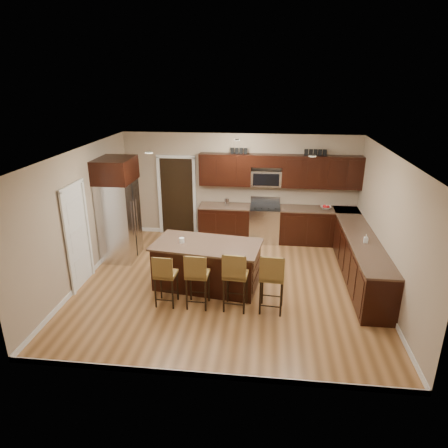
# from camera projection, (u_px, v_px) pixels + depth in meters

# --- Properties ---
(floor) EXTENTS (6.00, 6.00, 0.00)m
(floor) POSITION_uv_depth(u_px,v_px,m) (228.00, 284.00, 8.20)
(floor) COLOR #A06D3F
(floor) RESTS_ON ground
(ceiling) EXTENTS (6.00, 6.00, 0.00)m
(ceiling) POSITION_uv_depth(u_px,v_px,m) (229.00, 153.00, 7.26)
(ceiling) COLOR silver
(ceiling) RESTS_ON wall_back
(wall_back) EXTENTS (6.00, 0.00, 6.00)m
(wall_back) POSITION_uv_depth(u_px,v_px,m) (239.00, 186.00, 10.29)
(wall_back) COLOR tan
(wall_back) RESTS_ON floor
(wall_left) EXTENTS (0.00, 5.50, 5.50)m
(wall_left) POSITION_uv_depth(u_px,v_px,m) (81.00, 217.00, 8.05)
(wall_left) COLOR tan
(wall_left) RESTS_ON floor
(wall_right) EXTENTS (0.00, 5.50, 5.50)m
(wall_right) POSITION_uv_depth(u_px,v_px,m) (389.00, 229.00, 7.41)
(wall_right) COLOR tan
(wall_right) RESTS_ON floor
(base_cabinets) EXTENTS (4.02, 3.96, 0.92)m
(base_cabinets) POSITION_uv_depth(u_px,v_px,m) (317.00, 241.00, 9.18)
(base_cabinets) COLOR black
(base_cabinets) RESTS_ON floor
(upper_cabinets) EXTENTS (4.00, 0.33, 0.80)m
(upper_cabinets) POSITION_uv_depth(u_px,v_px,m) (281.00, 170.00, 9.86)
(upper_cabinets) COLOR black
(upper_cabinets) RESTS_ON wall_back
(range) EXTENTS (0.76, 0.64, 1.11)m
(range) POSITION_uv_depth(u_px,v_px,m) (264.00, 223.00, 10.25)
(range) COLOR silver
(range) RESTS_ON floor
(microwave) EXTENTS (0.76, 0.31, 0.40)m
(microwave) POSITION_uv_depth(u_px,v_px,m) (266.00, 178.00, 9.99)
(microwave) COLOR silver
(microwave) RESTS_ON upper_cabinets
(doorway) EXTENTS (0.85, 0.03, 2.06)m
(doorway) POSITION_uv_depth(u_px,v_px,m) (177.00, 196.00, 10.57)
(doorway) COLOR black
(doorway) RESTS_ON floor
(pantry_door) EXTENTS (0.03, 0.80, 2.04)m
(pantry_door) POSITION_uv_depth(u_px,v_px,m) (77.00, 238.00, 7.88)
(pantry_door) COLOR white
(pantry_door) RESTS_ON floor
(letter_decor) EXTENTS (2.20, 0.03, 0.15)m
(letter_decor) POSITION_uv_depth(u_px,v_px,m) (276.00, 152.00, 9.72)
(letter_decor) COLOR black
(letter_decor) RESTS_ON upper_cabinets
(island) EXTENTS (2.23, 1.37, 0.92)m
(island) POSITION_uv_depth(u_px,v_px,m) (207.00, 266.00, 8.02)
(island) COLOR black
(island) RESTS_ON floor
(stool_left) EXTENTS (0.40, 0.40, 1.02)m
(stool_left) POSITION_uv_depth(u_px,v_px,m) (165.00, 275.00, 7.24)
(stool_left) COLOR olive
(stool_left) RESTS_ON floor
(stool_mid) EXTENTS (0.41, 0.41, 1.08)m
(stool_mid) POSITION_uv_depth(u_px,v_px,m) (197.00, 275.00, 7.16)
(stool_mid) COLOR olive
(stool_mid) RESTS_ON floor
(stool_right) EXTENTS (0.46, 0.46, 1.14)m
(stool_right) POSITION_uv_depth(u_px,v_px,m) (235.00, 275.00, 7.07)
(stool_right) COLOR olive
(stool_right) RESTS_ON floor
(refrigerator) EXTENTS (0.79, 0.97, 2.35)m
(refrigerator) POSITION_uv_depth(u_px,v_px,m) (119.00, 208.00, 9.04)
(refrigerator) COLOR silver
(refrigerator) RESTS_ON floor
(floor_mat) EXTENTS (1.09, 0.79, 0.01)m
(floor_mat) POSITION_uv_depth(u_px,v_px,m) (237.00, 248.00, 9.94)
(floor_mat) COLOR brown
(floor_mat) RESTS_ON floor
(fruit_bowl) EXTENTS (0.27, 0.27, 0.07)m
(fruit_bowl) POSITION_uv_depth(u_px,v_px,m) (326.00, 208.00, 9.92)
(fruit_bowl) COLOR silver
(fruit_bowl) RESTS_ON base_cabinets
(soap_bottle) EXTENTS (0.08, 0.08, 0.17)m
(soap_bottle) POSITION_uv_depth(u_px,v_px,m) (366.00, 239.00, 7.87)
(soap_bottle) COLOR #B2B2B2
(soap_bottle) RESTS_ON base_cabinets
(canister_tall) EXTENTS (0.12, 0.12, 0.19)m
(canister_tall) POSITION_uv_depth(u_px,v_px,m) (227.00, 202.00, 10.16)
(canister_tall) COLOR silver
(canister_tall) RESTS_ON base_cabinets
(canister_short) EXTENTS (0.11, 0.11, 0.15)m
(canister_short) POSITION_uv_depth(u_px,v_px,m) (227.00, 202.00, 10.17)
(canister_short) COLOR silver
(canister_short) RESTS_ON base_cabinets
(island_jar) EXTENTS (0.10, 0.10, 0.10)m
(island_jar) POSITION_uv_depth(u_px,v_px,m) (182.00, 240.00, 7.89)
(island_jar) COLOR white
(island_jar) RESTS_ON island
(stool_extra) EXTENTS (0.46, 0.46, 1.14)m
(stool_extra) POSITION_uv_depth(u_px,v_px,m) (272.00, 277.00, 7.00)
(stool_extra) COLOR olive
(stool_extra) RESTS_ON floor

